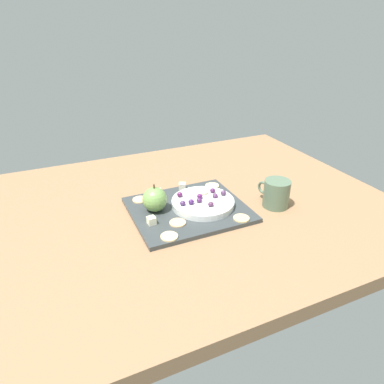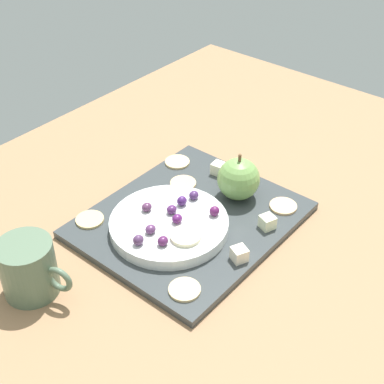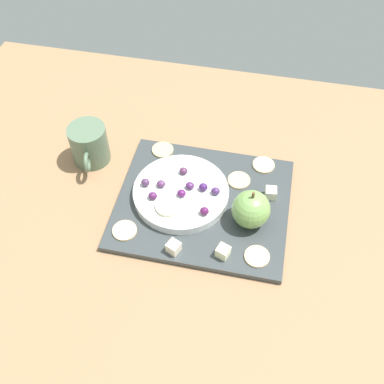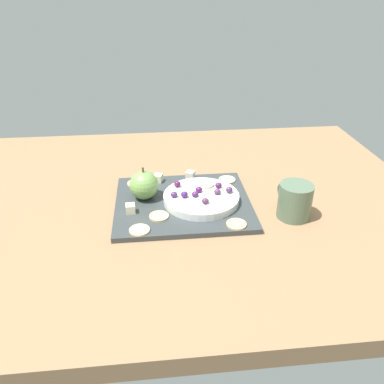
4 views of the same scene
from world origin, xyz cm
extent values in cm
cube|color=#906B4A|center=(0.00, 0.00, 2.01)|extent=(121.31, 93.35, 4.01)
cube|color=#363C3E|center=(-1.00, -3.99, 4.63)|extent=(32.09, 27.50, 1.24)
cylinder|color=silver|center=(3.36, -4.51, 6.15)|extent=(18.07, 18.07, 1.80)
sphere|color=#719D50|center=(-10.09, -1.41, 8.72)|extent=(6.93, 6.93, 6.93)
cylinder|color=brown|center=(-10.09, -1.41, 12.79)|extent=(0.50, 0.50, 1.20)
cube|color=#F9F3CC|center=(-13.27, -7.85, 6.29)|extent=(2.26, 2.26, 2.07)
cube|color=#F2E5CB|center=(1.95, 7.58, 6.29)|extent=(2.74, 2.74, 2.07)
cube|color=#EEF4C4|center=(-6.56, 6.71, 6.29)|extent=(2.67, 2.67, 2.07)
cylinder|color=#DEB27D|center=(-6.91, -10.45, 5.45)|extent=(4.39, 4.39, 0.40)
cylinder|color=#E5B985|center=(-12.40, 5.95, 5.45)|extent=(4.39, 4.39, 0.40)
cylinder|color=#E5C48A|center=(11.49, 5.47, 5.45)|extent=(4.39, 4.39, 0.40)
cylinder|color=#E0C08A|center=(-11.17, -15.45, 5.45)|extent=(4.39, 4.39, 0.40)
cylinder|color=#D9BB7A|center=(9.69, -15.39, 5.45)|extent=(4.39, 4.39, 0.40)
ellipsoid|color=#57305A|center=(7.20, -4.66, 7.71)|extent=(1.64, 1.48, 1.32)
ellipsoid|color=#551C5B|center=(2.93, -3.22, 7.74)|extent=(1.64, 1.48, 1.37)
ellipsoid|color=#431F5F|center=(-0.74, -5.43, 7.83)|extent=(1.64, 1.48, 1.54)
ellipsoid|color=#4E2559|center=(1.79, -5.31, 7.73)|extent=(1.64, 1.48, 1.34)
ellipsoid|color=#4E3055|center=(10.13, -4.29, 7.83)|extent=(1.64, 1.48, 1.55)
ellipsoid|color=#50204E|center=(7.98, -1.53, 7.75)|extent=(1.64, 1.48, 1.38)
ellipsoid|color=#46285A|center=(-3.14, -5.01, 7.74)|extent=(1.64, 1.48, 1.37)
ellipsoid|color=#522C4D|center=(3.77, -8.67, 7.72)|extent=(1.64, 1.48, 1.33)
ellipsoid|color=#551A4C|center=(-1.99, -0.25, 7.81)|extent=(1.64, 1.48, 1.52)
cylinder|color=beige|center=(4.78, 0.41, 7.36)|extent=(4.50, 4.50, 0.60)
cylinder|color=#546B53|center=(23.75, -11.47, 8.10)|extent=(7.57, 7.57, 8.19)
torus|color=#546B53|center=(22.45, -6.65, 8.10)|extent=(1.81, 4.07, 4.00)
camera|label=1|loc=(-34.82, -82.29, 54.59)|focal=32.18mm
camera|label=2|loc=(50.73, 39.33, 60.64)|focal=52.06mm
camera|label=3|loc=(-9.92, 48.67, 74.59)|focal=43.43mm
camera|label=4|loc=(-7.15, -83.68, 52.35)|focal=36.20mm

